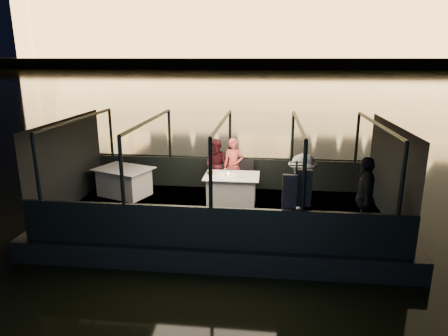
# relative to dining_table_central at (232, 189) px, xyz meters

# --- Properties ---
(river_water) EXTENTS (500.00, 500.00, 0.00)m
(river_water) POSITION_rel_dining_table_central_xyz_m (-0.17, 79.30, -0.89)
(river_water) COLOR black
(river_water) RESTS_ON ground
(boat_hull) EXTENTS (8.60, 4.40, 1.00)m
(boat_hull) POSITION_rel_dining_table_central_xyz_m (-0.17, -0.70, -0.89)
(boat_hull) COLOR black
(boat_hull) RESTS_ON river_water
(boat_deck) EXTENTS (8.00, 4.00, 0.04)m
(boat_deck) POSITION_rel_dining_table_central_xyz_m (-0.17, -0.70, -0.41)
(boat_deck) COLOR black
(boat_deck) RESTS_ON boat_hull
(gunwale_port) EXTENTS (8.00, 0.08, 0.90)m
(gunwale_port) POSITION_rel_dining_table_central_xyz_m (-0.17, 1.30, 0.06)
(gunwale_port) COLOR black
(gunwale_port) RESTS_ON boat_deck
(gunwale_starboard) EXTENTS (8.00, 0.08, 0.90)m
(gunwale_starboard) POSITION_rel_dining_table_central_xyz_m (-0.17, -2.70, 0.06)
(gunwale_starboard) COLOR black
(gunwale_starboard) RESTS_ON boat_deck
(cabin_glass_port) EXTENTS (8.00, 0.02, 1.40)m
(cabin_glass_port) POSITION_rel_dining_table_central_xyz_m (-0.17, 1.30, 1.21)
(cabin_glass_port) COLOR #99B2B2
(cabin_glass_port) RESTS_ON gunwale_port
(cabin_glass_starboard) EXTENTS (8.00, 0.02, 1.40)m
(cabin_glass_starboard) POSITION_rel_dining_table_central_xyz_m (-0.17, -2.70, 1.21)
(cabin_glass_starboard) COLOR #99B2B2
(cabin_glass_starboard) RESTS_ON gunwale_starboard
(cabin_roof_glass) EXTENTS (8.00, 4.00, 0.02)m
(cabin_roof_glass) POSITION_rel_dining_table_central_xyz_m (-0.17, -0.70, 1.91)
(cabin_roof_glass) COLOR #99B2B2
(cabin_roof_glass) RESTS_ON boat_deck
(end_wall_fore) EXTENTS (0.02, 4.00, 2.30)m
(end_wall_fore) POSITION_rel_dining_table_central_xyz_m (-4.17, -0.70, 0.76)
(end_wall_fore) COLOR black
(end_wall_fore) RESTS_ON boat_deck
(end_wall_aft) EXTENTS (0.02, 4.00, 2.30)m
(end_wall_aft) POSITION_rel_dining_table_central_xyz_m (3.83, -0.70, 0.76)
(end_wall_aft) COLOR black
(end_wall_aft) RESTS_ON boat_deck
(canopy_ribs) EXTENTS (8.00, 4.00, 2.30)m
(canopy_ribs) POSITION_rel_dining_table_central_xyz_m (-0.17, -0.70, 0.76)
(canopy_ribs) COLOR black
(canopy_ribs) RESTS_ON boat_deck
(embankment) EXTENTS (400.00, 140.00, 6.00)m
(embankment) POSITION_rel_dining_table_central_xyz_m (-0.17, 209.30, 0.11)
(embankment) COLOR #423D33
(embankment) RESTS_ON ground
(dining_table_central) EXTENTS (1.45, 1.05, 0.77)m
(dining_table_central) POSITION_rel_dining_table_central_xyz_m (0.00, 0.00, 0.00)
(dining_table_central) COLOR silver
(dining_table_central) RESTS_ON boat_deck
(dining_table_aft) EXTENTS (1.78, 1.54, 0.79)m
(dining_table_aft) POSITION_rel_dining_table_central_xyz_m (-3.07, 0.28, 0.00)
(dining_table_aft) COLOR silver
(dining_table_aft) RESTS_ON boat_deck
(chair_port_left) EXTENTS (0.44, 0.44, 0.81)m
(chair_port_left) POSITION_rel_dining_table_central_xyz_m (-0.42, 0.78, 0.06)
(chair_port_left) COLOR black
(chair_port_left) RESTS_ON boat_deck
(chair_port_right) EXTENTS (0.58, 0.58, 0.97)m
(chair_port_right) POSITION_rel_dining_table_central_xyz_m (0.31, 0.78, 0.06)
(chair_port_right) COLOR black
(chair_port_right) RESTS_ON boat_deck
(coat_stand) EXTENTS (0.53, 0.44, 1.83)m
(coat_stand) POSITION_rel_dining_table_central_xyz_m (1.50, -2.45, 0.51)
(coat_stand) COLOR black
(coat_stand) RESTS_ON boat_deck
(person_woman_coral) EXTENTS (0.60, 0.42, 1.59)m
(person_woman_coral) POSITION_rel_dining_table_central_xyz_m (-0.03, 0.86, 0.36)
(person_woman_coral) COLOR #DF5251
(person_woman_coral) RESTS_ON boat_deck
(person_man_maroon) EXTENTS (0.84, 0.71, 1.56)m
(person_man_maroon) POSITION_rel_dining_table_central_xyz_m (-0.50, 0.89, 0.36)
(person_man_maroon) COLOR #40111A
(person_man_maroon) RESTS_ON boat_deck
(passenger_stripe) EXTENTS (0.86, 1.25, 1.78)m
(passenger_stripe) POSITION_rel_dining_table_central_xyz_m (1.70, -1.58, 0.47)
(passenger_stripe) COLOR silver
(passenger_stripe) RESTS_ON boat_deck
(passenger_dark) EXTENTS (0.60, 1.12, 1.80)m
(passenger_dark) POSITION_rel_dining_table_central_xyz_m (3.01, -1.78, 0.47)
(passenger_dark) COLOR black
(passenger_dark) RESTS_ON boat_deck
(wine_bottle) EXTENTS (0.07, 0.07, 0.29)m
(wine_bottle) POSITION_rel_dining_table_central_xyz_m (-0.60, -0.02, 0.53)
(wine_bottle) COLOR #13351E
(wine_bottle) RESTS_ON dining_table_central
(bread_basket) EXTENTS (0.20, 0.20, 0.07)m
(bread_basket) POSITION_rel_dining_table_central_xyz_m (-0.60, 0.11, 0.42)
(bread_basket) COLOR olive
(bread_basket) RESTS_ON dining_table_central
(amber_candle) EXTENTS (0.05, 0.05, 0.07)m
(amber_candle) POSITION_rel_dining_table_central_xyz_m (-0.10, 0.04, 0.42)
(amber_candle) COLOR gold
(amber_candle) RESTS_ON dining_table_central
(plate_near) EXTENTS (0.27, 0.27, 0.02)m
(plate_near) POSITION_rel_dining_table_central_xyz_m (0.22, -0.07, 0.39)
(plate_near) COLOR silver
(plate_near) RESTS_ON dining_table_central
(plate_far) EXTENTS (0.34, 0.34, 0.02)m
(plate_far) POSITION_rel_dining_table_central_xyz_m (-0.48, 0.16, 0.39)
(plate_far) COLOR white
(plate_far) RESTS_ON dining_table_central
(wine_glass_white) EXTENTS (0.07, 0.07, 0.17)m
(wine_glass_white) POSITION_rel_dining_table_central_xyz_m (-0.60, -0.09, 0.48)
(wine_glass_white) COLOR silver
(wine_glass_white) RESTS_ON dining_table_central
(wine_glass_red) EXTENTS (0.07, 0.07, 0.19)m
(wine_glass_red) POSITION_rel_dining_table_central_xyz_m (0.08, 0.24, 0.48)
(wine_glass_red) COLOR white
(wine_glass_red) RESTS_ON dining_table_central
(wine_glass_empty) EXTENTS (0.08, 0.08, 0.21)m
(wine_glass_empty) POSITION_rel_dining_table_central_xyz_m (-0.17, -0.06, 0.48)
(wine_glass_empty) COLOR silver
(wine_glass_empty) RESTS_ON dining_table_central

